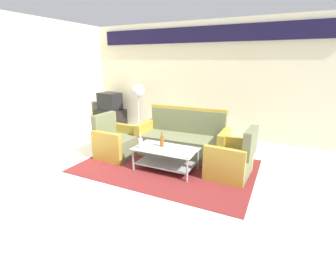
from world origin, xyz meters
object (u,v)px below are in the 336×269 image
tv_stand (111,118)px  armchair_left (116,143)px  cup (149,145)px  armchair_right (232,160)px  coffee_table (166,156)px  television (110,101)px  bottle_clear (140,143)px  pedestal_fan (138,94)px  couch (183,141)px  bottle_brown (162,141)px

tv_stand → armchair_left: bearing=-49.1°
cup → tv_stand: (-2.46, 2.03, -0.20)m
armchair_right → coffee_table: armchair_right is taller
armchair_right → television: 4.22m
bottle_clear → pedestal_fan: (-1.43, 2.19, 0.51)m
tv_stand → pedestal_fan: pedestal_fan is taller
armchair_left → bottle_clear: armchair_left is taller
couch → bottle_clear: couch is taller
pedestal_fan → bottle_brown: bearing=-48.4°
television → bottle_brown: bearing=152.2°
bottle_clear → cup: (0.12, 0.11, -0.05)m
couch → bottle_brown: 0.75m
couch → coffee_table: (0.00, -0.79, -0.04)m
bottle_clear → couch: bearing=67.6°
coffee_table → cup: 0.35m
armchair_left → coffee_table: bearing=83.9°
bottle_brown → television: size_ratio=0.40×
cup → tv_stand: size_ratio=0.12×
cup → television: 3.21m
armchair_left → tv_stand: 2.37m
bottle_clear → tv_stand: bearing=137.7°
couch → cup: (-0.28, -0.86, 0.14)m
bottle_clear → bottle_brown: bottle_brown is taller
bottle_brown → pedestal_fan: (-1.72, 1.94, 0.50)m
couch → armchair_left: (-1.20, -0.62, -0.03)m
bottle_clear → tv_stand: bottle_clear is taller
armchair_left → armchair_right: bearing=94.7°
couch → pedestal_fan: bearing=-35.3°
coffee_table → television: 3.41m
coffee_table → bottle_clear: (-0.40, -0.18, 0.24)m
couch → bottle_brown: couch is taller
tv_stand → bottle_clear: bearing=-42.3°
bottle_brown → cup: (-0.18, -0.14, -0.05)m
bottle_clear → pedestal_fan: size_ratio=0.20×
television → pedestal_fan: size_ratio=0.52×
armchair_right → pedestal_fan: (-2.92, 1.73, 0.73)m
couch → tv_stand: couch is taller
bottle_brown → couch: bearing=81.7°
couch → pedestal_fan: (-1.83, 1.22, 0.70)m
armchair_left → television: 2.42m
television → armchair_right: bearing=164.2°
armchair_left → coffee_table: (1.20, -0.17, -0.02)m
armchair_right → pedestal_fan: pedestal_fan is taller
armchair_right → coffee_table: (-1.09, -0.28, -0.02)m
coffee_table → pedestal_fan: 2.82m
cup → armchair_right: bearing=14.3°
couch → pedestal_fan: 2.30m
cup → couch: bearing=71.9°
armchair_right → bottle_brown: 1.24m
armchair_left → armchair_right: same height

